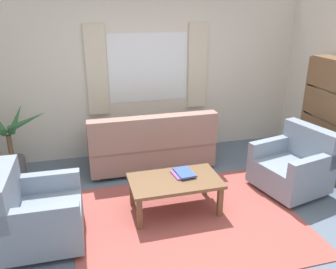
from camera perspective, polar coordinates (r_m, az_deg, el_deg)
name	(u,v)px	position (r m, az deg, el deg)	size (l,w,h in m)	color
ground_plane	(189,221)	(4.21, 3.51, -14.21)	(6.24, 6.24, 0.00)	slate
wall_back	(148,76)	(5.74, -3.41, 9.66)	(5.32, 0.12, 2.60)	silver
window_with_curtains	(149,68)	(5.63, -3.27, 10.99)	(1.98, 0.07, 1.40)	white
area_rug	(189,221)	(4.21, 3.51, -14.14)	(2.65, 2.08, 0.01)	#9E4C47
couch	(151,146)	(5.30, -2.87, -1.85)	(1.90, 0.82, 0.92)	gray
armchair_left	(36,214)	(3.95, -21.11, -12.26)	(0.84, 0.86, 0.88)	gray
armchair_right	(294,166)	(4.98, 20.24, -4.95)	(0.98, 1.00, 0.88)	gray
coffee_table	(175,184)	(4.19, 1.17, -8.19)	(1.10, 0.64, 0.44)	brown
book_stack_on_table	(184,173)	(4.27, 2.66, -6.46)	(0.29, 0.31, 0.04)	#7F478C
potted_plant	(11,148)	(5.43, -24.79, -2.10)	(1.00, 0.98, 1.07)	#56565B
bookshelf	(329,125)	(5.50, 25.23, 1.49)	(0.30, 0.94, 1.72)	brown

